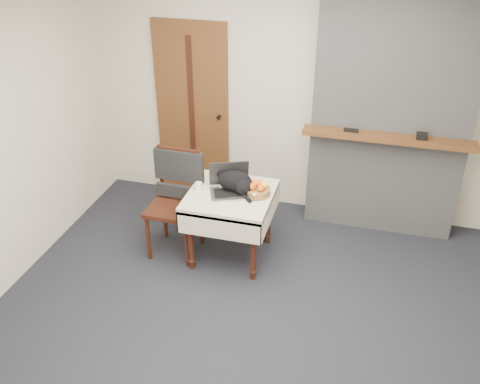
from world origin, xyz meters
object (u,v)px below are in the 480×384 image
at_px(chair, 177,187).
at_px(cream_jar, 199,186).
at_px(laptop, 230,185).
at_px(fruit_basket, 258,190).
at_px(side_table, 230,204).
at_px(door, 192,113).
at_px(pill_bottle, 254,197).
at_px(cat, 236,182).

bearing_deg(chair, cream_jar, -9.71).
relative_size(laptop, chair, 0.44).
distance_m(laptop, fruit_basket, 0.26).
relative_size(side_table, cream_jar, 10.35).
height_order(cream_jar, fruit_basket, fruit_basket).
relative_size(laptop, fruit_basket, 2.02).
height_order(door, pill_bottle, door).
distance_m(side_table, fruit_basket, 0.30).
height_order(cream_jar, chair, chair).
height_order(cat, fruit_basket, cat).
relative_size(laptop, cat, 1.06).
xyz_separation_m(pill_bottle, chair, (-0.79, 0.11, -0.07)).
relative_size(door, fruit_basket, 8.76).
xyz_separation_m(cream_jar, pill_bottle, (0.55, -0.06, -0.00)).
bearing_deg(cream_jar, fruit_basket, 6.00).
bearing_deg(cat, door, 148.64).
distance_m(cream_jar, chair, 0.25).
bearing_deg(cream_jar, chair, 169.21).
distance_m(cat, pill_bottle, 0.25).
height_order(laptop, fruit_basket, laptop).
height_order(pill_bottle, fruit_basket, fruit_basket).
relative_size(door, laptop, 4.33).
distance_m(side_table, chair, 0.55).
xyz_separation_m(cream_jar, fruit_basket, (0.56, 0.06, 0.01)).
xyz_separation_m(side_table, cream_jar, (-0.30, -0.01, 0.15)).
distance_m(side_table, laptop, 0.18).
xyz_separation_m(cat, cream_jar, (-0.34, -0.07, -0.06)).
bearing_deg(pill_bottle, cat, 149.05).
distance_m(laptop, pill_bottle, 0.28).
distance_m(pill_bottle, fruit_basket, 0.12).
relative_size(cat, fruit_basket, 1.91).
relative_size(side_table, fruit_basket, 3.42).
height_order(door, side_table, door).
bearing_deg(side_table, door, 124.34).
bearing_deg(fruit_basket, chair, -179.10).
bearing_deg(side_table, fruit_basket, 10.23).
relative_size(cream_jar, pill_bottle, 1.05).
distance_m(pill_bottle, chair, 0.80).
bearing_deg(laptop, pill_bottle, -44.41).
bearing_deg(pill_bottle, cream_jar, 173.84).
relative_size(door, cream_jar, 26.54).
height_order(cat, chair, chair).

